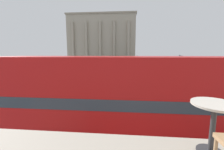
% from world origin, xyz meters
% --- Properties ---
extents(double_decker_bus, '(10.17, 2.68, 4.26)m').
position_xyz_m(double_decker_bus, '(-1.09, 4.05, 2.36)').
color(double_decker_bus, black).
rests_on(double_decker_bus, ground_plane).
extents(cafe_dining_table, '(0.60, 0.60, 0.73)m').
position_xyz_m(cafe_dining_table, '(0.70, -0.35, 3.54)').
color(cafe_dining_table, '#2D2D30').
rests_on(cafe_dining_table, cafe_floor_slab).
extents(plaza_building_left, '(24.61, 12.01, 18.12)m').
position_xyz_m(plaza_building_left, '(-9.43, 55.04, 9.06)').
color(plaza_building_left, '#A39984').
rests_on(plaza_building_left, ground_plane).
extents(traffic_light_near, '(0.42, 0.24, 3.77)m').
position_xyz_m(traffic_light_near, '(5.82, 9.69, 2.47)').
color(traffic_light_near, black).
rests_on(traffic_light_near, ground_plane).
extents(traffic_light_mid, '(0.42, 0.24, 4.19)m').
position_xyz_m(traffic_light_mid, '(6.07, 16.64, 2.72)').
color(traffic_light_mid, black).
rests_on(traffic_light_mid, ground_plane).
extents(traffic_light_far, '(0.42, 0.24, 4.00)m').
position_xyz_m(traffic_light_far, '(1.38, 22.82, 2.60)').
color(traffic_light_far, black).
rests_on(traffic_light_far, ground_plane).
extents(car_black, '(4.20, 1.93, 1.35)m').
position_xyz_m(car_black, '(7.67, 21.71, 0.70)').
color(car_black, black).
rests_on(car_black, ground_plane).
extents(pedestrian_yellow, '(0.32, 0.32, 1.81)m').
position_xyz_m(pedestrian_yellow, '(4.08, 29.37, 1.05)').
color(pedestrian_yellow, '#282B33').
rests_on(pedestrian_yellow, ground_plane).
extents(pedestrian_blue, '(0.32, 0.32, 1.69)m').
position_xyz_m(pedestrian_blue, '(-8.86, 26.72, 0.97)').
color(pedestrian_blue, '#282B33').
rests_on(pedestrian_blue, ground_plane).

